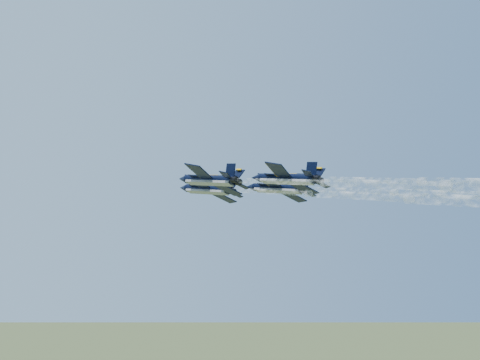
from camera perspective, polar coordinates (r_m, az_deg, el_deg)
name	(u,v)px	position (r m, az deg, el deg)	size (l,w,h in m)	color
jet_lead	(207,189)	(116.52, -3.18, -0.89)	(11.41, 16.41, 5.17)	black
jet_left	(209,180)	(104.46, -2.99, -0.01)	(11.41, 16.41, 5.17)	black
jet_right	(277,188)	(115.02, 3.53, -0.78)	(11.41, 16.41, 5.17)	black
jet_slot	(286,179)	(103.18, 4.38, 0.11)	(11.41, 16.41, 5.17)	black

